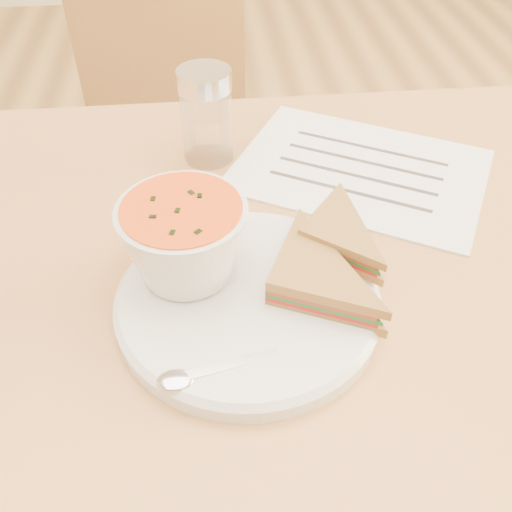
{
  "coord_description": "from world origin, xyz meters",
  "views": [
    {
      "loc": [
        -0.05,
        -0.45,
        1.17
      ],
      "look_at": [
        -0.01,
        -0.06,
        0.8
      ],
      "focal_mm": 40.0,
      "sensor_mm": 36.0,
      "label": 1
    }
  ],
  "objects_px": {
    "chair_far": "(190,178)",
    "plate": "(248,302)",
    "dining_table": "(255,432)",
    "condiment_shaker": "(206,116)",
    "soup_bowl": "(185,244)"
  },
  "relations": [
    {
      "from": "dining_table",
      "to": "condiment_shaker",
      "type": "distance_m",
      "value": 0.48
    },
    {
      "from": "soup_bowl",
      "to": "condiment_shaker",
      "type": "bearing_deg",
      "value": 82.9
    },
    {
      "from": "chair_far",
      "to": "soup_bowl",
      "type": "bearing_deg",
      "value": 77.69
    },
    {
      "from": "chair_far",
      "to": "plate",
      "type": "relative_size",
      "value": 3.25
    },
    {
      "from": "soup_bowl",
      "to": "condiment_shaker",
      "type": "height_order",
      "value": "condiment_shaker"
    },
    {
      "from": "condiment_shaker",
      "to": "dining_table",
      "type": "bearing_deg",
      "value": -77.75
    },
    {
      "from": "plate",
      "to": "soup_bowl",
      "type": "height_order",
      "value": "soup_bowl"
    },
    {
      "from": "soup_bowl",
      "to": "dining_table",
      "type": "bearing_deg",
      "value": 31.14
    },
    {
      "from": "dining_table",
      "to": "condiment_shaker",
      "type": "bearing_deg",
      "value": 102.25
    },
    {
      "from": "chair_far",
      "to": "plate",
      "type": "xyz_separation_m",
      "value": [
        0.07,
        -0.7,
        0.34
      ]
    },
    {
      "from": "chair_far",
      "to": "soup_bowl",
      "type": "height_order",
      "value": "soup_bowl"
    },
    {
      "from": "chair_far",
      "to": "plate",
      "type": "distance_m",
      "value": 0.78
    },
    {
      "from": "plate",
      "to": "soup_bowl",
      "type": "bearing_deg",
      "value": 148.28
    },
    {
      "from": "dining_table",
      "to": "condiment_shaker",
      "type": "relative_size",
      "value": 8.28
    },
    {
      "from": "chair_far",
      "to": "condiment_shaker",
      "type": "relative_size",
      "value": 6.94
    }
  ]
}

